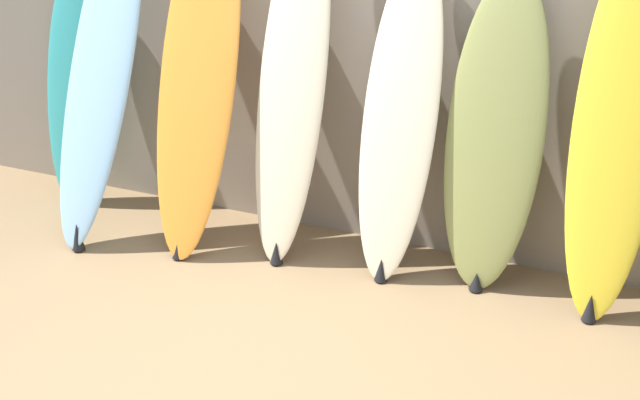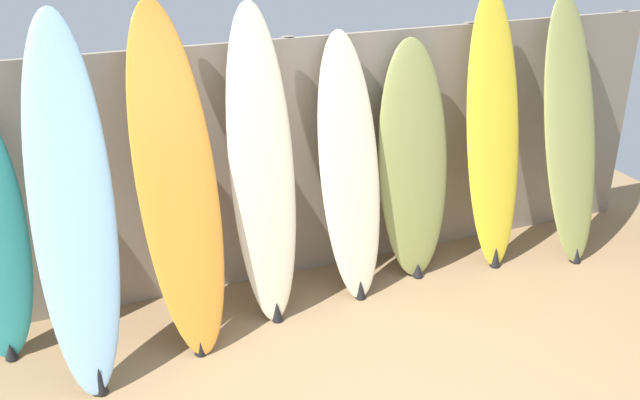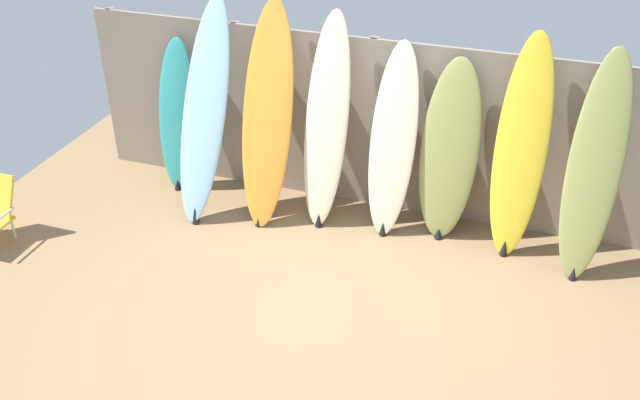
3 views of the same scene
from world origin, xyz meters
name	(u,v)px [view 2 (image 2 of 3)]	position (x,y,z in m)	size (l,w,h in m)	color
fence_back	(292,162)	(0.00, 2.01, 0.90)	(6.08, 0.11, 1.80)	gray
surfboard_skyblue_1	(72,206)	(-1.54, 1.43, 1.06)	(0.55, 0.95, 2.14)	#8CB7D6
surfboard_orange_2	(177,183)	(-0.91, 1.53, 1.06)	(0.55, 0.81, 2.14)	orange
surfboard_cream_3	(262,169)	(-0.34, 1.62, 1.04)	(0.47, 0.59, 2.10)	beige
surfboard_cream_4	(350,170)	(0.31, 1.67, 0.91)	(0.45, 0.56, 1.86)	beige
surfboard_olive_5	(413,162)	(0.85, 1.73, 0.88)	(0.57, 0.42, 1.77)	olive
surfboard_yellow_6	(493,135)	(1.49, 1.68, 1.03)	(0.47, 0.48, 2.08)	yellow
surfboard_olive_7	(570,132)	(2.12, 1.58, 1.00)	(0.48, 0.68, 2.02)	olive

